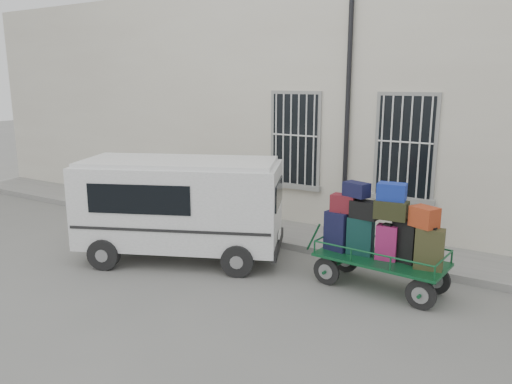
{
  "coord_description": "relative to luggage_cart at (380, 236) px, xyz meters",
  "views": [
    {
      "loc": [
        5.22,
        -7.97,
        3.65
      ],
      "look_at": [
        -0.32,
        1.0,
        1.31
      ],
      "focal_mm": 35.0,
      "sensor_mm": 36.0,
      "label": 1
    }
  ],
  "objects": [
    {
      "name": "building",
      "position": [
        -2.67,
        5.16,
        2.02
      ],
      "size": [
        24.0,
        5.15,
        6.0
      ],
      "color": "beige",
      "rests_on": "ground"
    },
    {
      "name": "ground",
      "position": [
        -2.67,
        -0.34,
        -0.98
      ],
      "size": [
        80.0,
        80.0,
        0.0
      ],
      "primitive_type": "plane",
      "color": "slate",
      "rests_on": "ground"
    },
    {
      "name": "sidewalk",
      "position": [
        -2.67,
        1.86,
        -0.91
      ],
      "size": [
        24.0,
        1.7,
        0.15
      ],
      "primitive_type": "cube",
      "color": "slate",
      "rests_on": "ground"
    },
    {
      "name": "luggage_cart",
      "position": [
        0.0,
        0.0,
        0.0
      ],
      "size": [
        2.69,
        1.21,
        1.94
      ],
      "rotation": [
        0.0,
        0.0,
        -0.08
      ],
      "color": "black",
      "rests_on": "ground"
    },
    {
      "name": "van",
      "position": [
        -4.04,
        -0.62,
        0.22
      ],
      "size": [
        4.47,
        3.25,
        2.1
      ],
      "rotation": [
        0.0,
        0.0,
        0.42
      ],
      "color": "silver",
      "rests_on": "ground"
    }
  ]
}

